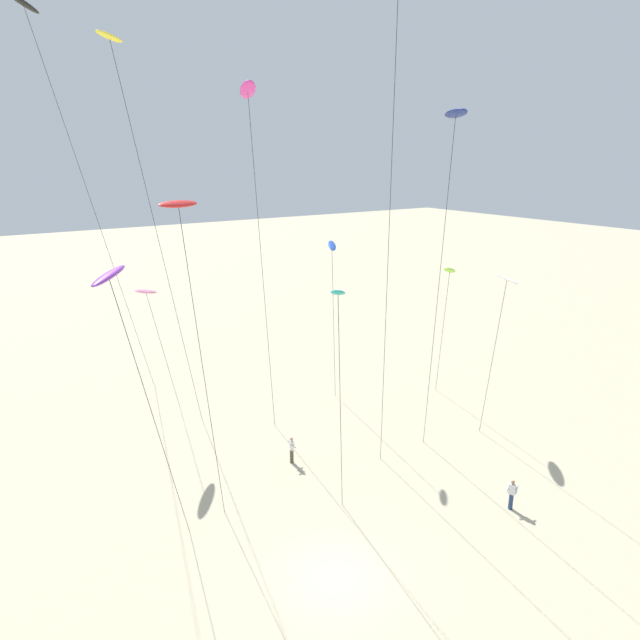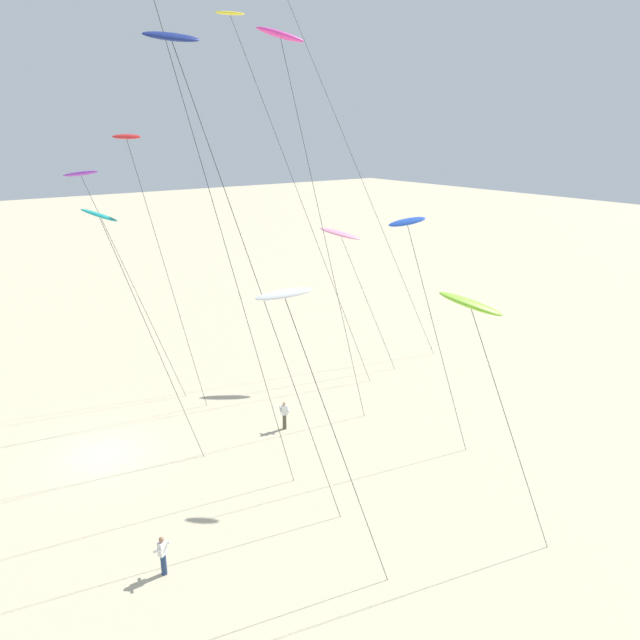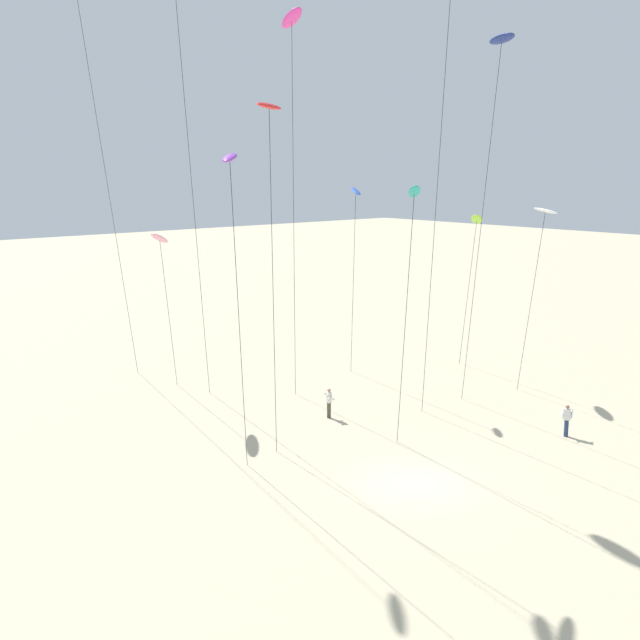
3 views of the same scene
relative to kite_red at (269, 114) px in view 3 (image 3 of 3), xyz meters
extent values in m
plane|color=beige|center=(4.38, -4.32, -15.67)|extent=(260.00, 260.00, 0.00)
cylinder|color=#262626|center=(0.74, 16.37, -3.33)|extent=(7.01, 8.43, 24.68)
ellipsoid|color=red|center=(-0.04, -0.05, 0.29)|extent=(2.06, 1.47, 0.38)
cylinder|color=#262626|center=(1.08, 1.31, -7.73)|extent=(2.28, 2.74, 15.88)
ellipsoid|color=white|center=(17.72, -1.43, -4.44)|extent=(1.03, 2.00, 0.47)
cylinder|color=#262626|center=(18.92, 0.02, -10.09)|extent=(2.44, 2.93, 11.17)
ellipsoid|color=pink|center=(2.11, 13.10, -6.02)|extent=(2.40, 2.57, 1.06)
cylinder|color=#262626|center=(3.38, 14.63, -10.89)|extent=(2.58, 3.10, 9.56)
ellipsoid|color=#D8339E|center=(6.07, 6.08, 5.17)|extent=(1.63, 2.59, 0.90)
cylinder|color=#262626|center=(7.55, 7.86, -5.31)|extent=(2.99, 3.60, 20.72)
cylinder|color=#262626|center=(10.40, 0.02, -3.20)|extent=(3.92, 4.72, 24.94)
ellipsoid|color=#8CD833|center=(20.10, 5.07, -5.34)|extent=(2.33, 1.97, 0.93)
cylinder|color=#262626|center=(21.34, 6.56, -10.55)|extent=(2.51, 3.02, 10.24)
cylinder|color=#262626|center=(2.51, 10.02, -4.36)|extent=(5.52, 6.65, 22.62)
ellipsoid|color=blue|center=(12.97, 8.64, -3.53)|extent=(1.46, 1.79, 0.71)
cylinder|color=#262626|center=(14.14, 10.04, -9.64)|extent=(2.36, 2.84, 12.07)
ellipsoid|color=purple|center=(-3.21, -1.84, -1.78)|extent=(1.81, 1.94, 0.57)
cylinder|color=#262626|center=(-1.53, 0.18, -8.77)|extent=(3.38, 4.07, 13.81)
ellipsoid|color=teal|center=(4.98, -3.41, -3.12)|extent=(1.65, 1.64, 0.73)
cylinder|color=#262626|center=(6.33, -1.79, -9.43)|extent=(2.73, 3.28, 12.48)
ellipsoid|color=navy|center=(12.02, -2.30, 3.82)|extent=(1.30, 2.08, 0.59)
cylinder|color=#262626|center=(13.99, 0.07, -5.97)|extent=(3.97, 4.77, 19.40)
cylinder|color=navy|center=(14.80, -5.27, -15.23)|extent=(0.22, 0.22, 0.88)
cube|color=white|center=(14.80, -5.27, -14.50)|extent=(0.33, 0.39, 0.58)
sphere|color=#9E7051|center=(14.80, -5.27, -14.10)|extent=(0.20, 0.20, 0.20)
cylinder|color=white|center=(14.90, -5.47, -14.45)|extent=(0.49, 0.31, 0.39)
cylinder|color=white|center=(14.70, -5.08, -14.45)|extent=(0.49, 0.31, 0.39)
cylinder|color=#4C4738|center=(7.58, 4.92, -15.23)|extent=(0.22, 0.22, 0.88)
cube|color=white|center=(7.58, 4.92, -14.50)|extent=(0.29, 0.39, 0.58)
sphere|color=tan|center=(7.58, 4.92, -14.10)|extent=(0.20, 0.20, 0.20)
cylinder|color=white|center=(7.65, 5.13, -14.45)|extent=(0.51, 0.24, 0.39)
cylinder|color=white|center=(7.52, 4.71, -14.45)|extent=(0.51, 0.24, 0.39)
camera|label=1|loc=(-7.30, -20.80, 2.04)|focal=31.32mm
camera|label=2|loc=(33.99, -11.83, 0.80)|focal=34.12mm
camera|label=3|loc=(-19.57, -25.88, -2.13)|focal=43.76mm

